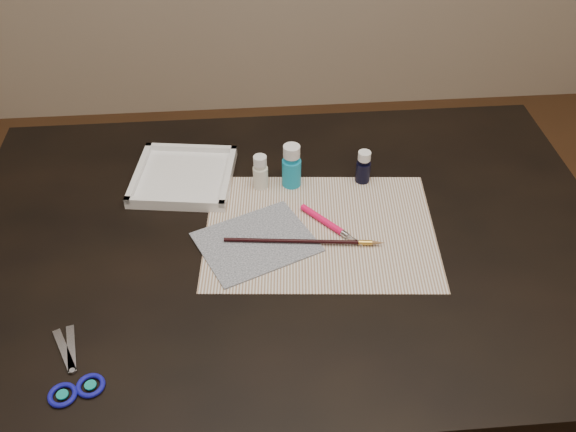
{
  "coord_description": "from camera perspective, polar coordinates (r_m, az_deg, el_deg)",
  "views": [
    {
      "loc": [
        -0.08,
        -0.94,
        1.61
      ],
      "look_at": [
        0.0,
        0.0,
        0.8
      ],
      "focal_mm": 40.0,
      "sensor_mm": 36.0,
      "label": 1
    }
  ],
  "objects": [
    {
      "name": "paint_bottle_navy",
      "position": [
        1.4,
        6.72,
        4.36
      ],
      "size": [
        0.04,
        0.04,
        0.08
      ],
      "primitive_type": "cylinder",
      "rotation": [
        0.0,
        0.0,
        -0.14
      ],
      "color": "black",
      "rests_on": "table"
    },
    {
      "name": "paper",
      "position": [
        1.29,
        2.86,
        -1.23
      ],
      "size": [
        0.49,
        0.39,
        0.0
      ],
      "primitive_type": "cube",
      "rotation": [
        0.0,
        0.0,
        -0.09
      ],
      "color": "silver",
      "rests_on": "table"
    },
    {
      "name": "paint_bottle_white",
      "position": [
        1.37,
        -2.47,
        3.94
      ],
      "size": [
        0.04,
        0.04,
        0.08
      ],
      "primitive_type": "cylinder",
      "rotation": [
        0.0,
        0.0,
        -0.15
      ],
      "color": "silver",
      "rests_on": "table"
    },
    {
      "name": "paint_bottle_cyan",
      "position": [
        1.37,
        0.32,
        4.47
      ],
      "size": [
        0.05,
        0.05,
        0.1
      ],
      "primitive_type": "cylinder",
      "rotation": [
        0.0,
        0.0,
        0.33
      ],
      "color": "#1495BF",
      "rests_on": "table"
    },
    {
      "name": "palette_tray",
      "position": [
        1.42,
        -9.26,
        3.53
      ],
      "size": [
        0.24,
        0.24,
        0.03
      ],
      "primitive_type": "cube",
      "rotation": [
        0.0,
        0.0,
        -0.15
      ],
      "color": "white",
      "rests_on": "table"
    },
    {
      "name": "canvas",
      "position": [
        1.26,
        -2.84,
        -2.33
      ],
      "size": [
        0.26,
        0.24,
        0.0
      ],
      "primitive_type": "cube",
      "rotation": [
        0.0,
        0.0,
        0.41
      ],
      "color": "black",
      "rests_on": "paper"
    },
    {
      "name": "paintbrush",
      "position": [
        1.25,
        1.48,
        -2.25
      ],
      "size": [
        0.31,
        0.05,
        0.01
      ],
      "primitive_type": null,
      "rotation": [
        0.0,
        0.0,
        -0.12
      ],
      "color": "black",
      "rests_on": "canvas"
    },
    {
      "name": "scissors",
      "position": [
        1.12,
        -19.09,
        -12.4
      ],
      "size": [
        0.16,
        0.2,
        0.01
      ],
      "primitive_type": null,
      "rotation": [
        0.0,
        0.0,
        2.02
      ],
      "color": "silver",
      "rests_on": "table"
    },
    {
      "name": "table",
      "position": [
        1.55,
        0.0,
        -12.02
      ],
      "size": [
        1.3,
        0.9,
        0.75
      ],
      "primitive_type": "cube",
      "color": "black",
      "rests_on": "ground"
    },
    {
      "name": "craft_knife",
      "position": [
        1.29,
        3.89,
        -0.86
      ],
      "size": [
        0.11,
        0.14,
        0.01
      ],
      "primitive_type": null,
      "rotation": [
        0.0,
        0.0,
        -0.89
      ],
      "color": "#FF0F54",
      "rests_on": "paper"
    }
  ]
}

